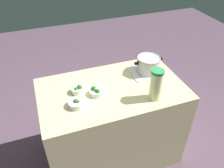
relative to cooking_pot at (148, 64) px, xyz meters
The scene contains 8 objects.
ground_plane 1.13m from the cooking_pot, 162.67° to the right, with size 8.00×8.00×0.00m, color #594253.
counter_slab 0.72m from the cooking_pot, 162.67° to the right, with size 1.35×0.80×0.94m, color #C8BB85.
dish_cloth 0.09m from the cooking_pot, ahead, with size 0.35×0.28×0.01m, color beige.
cooking_pot is the anchor object (origin of this frame).
lemonade_pitcher 0.41m from the cooking_pot, 108.64° to the right, with size 0.11×0.11×0.29m.
broccoli_bowl_front 0.84m from the cooking_pot, 161.96° to the right, with size 0.14×0.14×0.07m.
broccoli_bowl_center 0.62m from the cooking_pot, 164.45° to the right, with size 0.13×0.13×0.08m.
broccoli_bowl_back 0.75m from the cooking_pot, behind, with size 0.11×0.11×0.08m.
Camera 1 is at (-0.57, -1.57, 2.24)m, focal length 36.52 mm.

